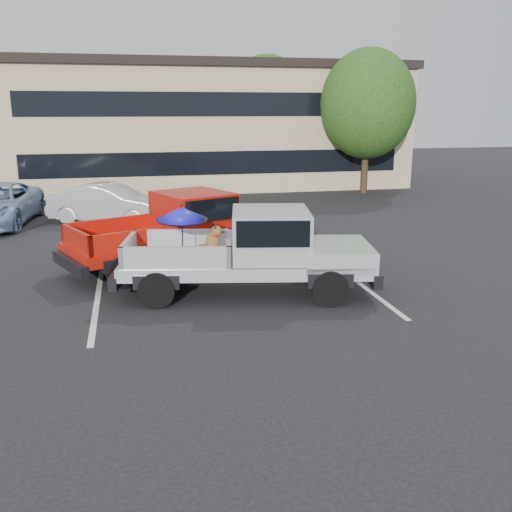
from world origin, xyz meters
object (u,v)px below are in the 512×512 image
Objects in this scene: silver_pickup at (260,247)px; red_pickup at (188,225)px; tree_back at (266,101)px; silver_sedan at (109,204)px; tree_right at (368,104)px.

silver_pickup is 0.98× the size of red_pickup.
red_pickup is (-1.28, 2.81, -0.01)m from silver_pickup.
tree_back is 1.19× the size of silver_pickup.
silver_sedan is at bearing 122.12° from silver_pickup.
tree_back is at bearing 47.08° from red_pickup.
tree_back is 23.06m from silver_pickup.
silver_sedan is (-3.49, 8.98, -0.35)m from silver_pickup.
tree_back reaches higher than silver_pickup.
silver_sedan is (-2.21, 6.17, -0.34)m from red_pickup.
silver_pickup is at bearing -120.85° from tree_right.
tree_back reaches higher than silver_sedan.
tree_back is 1.67× the size of silver_sedan.
tree_back is at bearing 87.04° from silver_pickup.
tree_right is 13.48m from silver_sedan.
tree_right is 15.28m from red_pickup.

